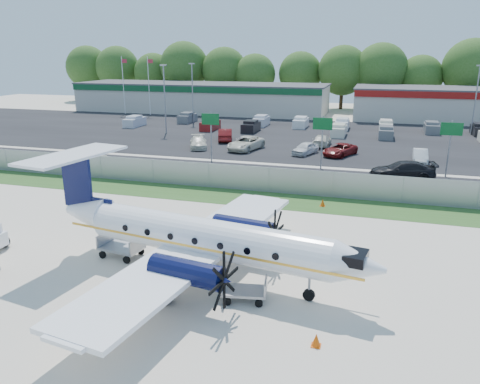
# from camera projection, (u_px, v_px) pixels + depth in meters

# --- Properties ---
(ground) EXTENTS (170.00, 170.00, 0.00)m
(ground) POSITION_uv_depth(u_px,v_px,m) (207.00, 267.00, 24.07)
(ground) COLOR beige
(ground) RESTS_ON ground
(grass_verge) EXTENTS (170.00, 4.00, 0.02)m
(grass_verge) POSITION_uv_depth(u_px,v_px,m) (262.00, 199.00, 35.10)
(grass_verge) COLOR #2D561E
(grass_verge) RESTS_ON ground
(access_road) EXTENTS (170.00, 8.00, 0.02)m
(access_road) POSITION_uv_depth(u_px,v_px,m) (281.00, 177.00, 41.54)
(access_road) COLOR black
(access_road) RESTS_ON ground
(parking_lot) EXTENTS (170.00, 32.00, 0.02)m
(parking_lot) POSITION_uv_depth(u_px,v_px,m) (313.00, 137.00, 60.85)
(parking_lot) COLOR black
(parking_lot) RESTS_ON ground
(perimeter_fence) EXTENTS (120.00, 0.06, 1.99)m
(perimeter_fence) POSITION_uv_depth(u_px,v_px,m) (269.00, 180.00, 36.66)
(perimeter_fence) COLOR gray
(perimeter_fence) RESTS_ON ground
(building_west) EXTENTS (46.40, 12.40, 5.24)m
(building_west) POSITION_uv_depth(u_px,v_px,m) (201.00, 97.00, 86.79)
(building_west) COLOR beige
(building_west) RESTS_ON ground
(sign_left) EXTENTS (1.80, 0.26, 5.00)m
(sign_left) POSITION_uv_depth(u_px,v_px,m) (211.00, 126.00, 46.26)
(sign_left) COLOR gray
(sign_left) RESTS_ON ground
(sign_mid) EXTENTS (1.80, 0.26, 5.00)m
(sign_mid) POSITION_uv_depth(u_px,v_px,m) (322.00, 131.00, 43.29)
(sign_mid) COLOR gray
(sign_mid) RESTS_ON ground
(sign_right) EXTENTS (1.80, 0.26, 5.00)m
(sign_right) POSITION_uv_depth(u_px,v_px,m) (451.00, 137.00, 40.32)
(sign_right) COLOR gray
(sign_right) RESTS_ON ground
(flagpole_west) EXTENTS (1.06, 0.12, 10.00)m
(flagpole_west) POSITION_uv_depth(u_px,v_px,m) (123.00, 82.00, 82.73)
(flagpole_west) COLOR white
(flagpole_west) RESTS_ON ground
(flagpole_east) EXTENTS (1.06, 0.12, 10.00)m
(flagpole_east) POSITION_uv_depth(u_px,v_px,m) (149.00, 82.00, 81.38)
(flagpole_east) COLOR white
(flagpole_east) RESTS_ON ground
(light_pole_nw) EXTENTS (0.90, 0.35, 9.09)m
(light_pole_nw) POSITION_uv_depth(u_px,v_px,m) (165.00, 94.00, 62.92)
(light_pole_nw) COLOR gray
(light_pole_nw) RESTS_ON ground
(light_pole_sw) EXTENTS (0.90, 0.35, 9.09)m
(light_pole_sw) POSITION_uv_depth(u_px,v_px,m) (192.00, 89.00, 72.11)
(light_pole_sw) COLOR gray
(light_pole_sw) RESTS_ON ground
(light_pole_se) EXTENTS (0.90, 0.35, 9.09)m
(light_pole_se) POSITION_uv_depth(u_px,v_px,m) (476.00, 95.00, 61.31)
(light_pole_se) COLOR gray
(light_pole_se) RESTS_ON ground
(tree_line) EXTENTS (112.00, 6.00, 14.00)m
(tree_line) POSITION_uv_depth(u_px,v_px,m) (337.00, 109.00, 92.11)
(tree_line) COLOR #2B5118
(tree_line) RESTS_ON ground
(aircraft) EXTENTS (17.87, 17.55, 5.47)m
(aircraft) POSITION_uv_depth(u_px,v_px,m) (200.00, 237.00, 22.42)
(aircraft) COLOR white
(aircraft) RESTS_ON ground
(baggage_cart_near) EXTENTS (2.43, 1.66, 1.19)m
(baggage_cart_near) POSITION_uv_depth(u_px,v_px,m) (121.00, 247.00, 25.14)
(baggage_cart_near) COLOR gray
(baggage_cart_near) RESTS_ON ground
(baggage_cart_far) EXTENTS (2.14, 1.50, 1.03)m
(baggage_cart_far) POSITION_uv_depth(u_px,v_px,m) (244.00, 290.00, 20.69)
(baggage_cart_far) COLOR gray
(baggage_cart_far) RESTS_ON ground
(cone_nose) EXTENTS (0.37, 0.37, 0.52)m
(cone_nose) POSITION_uv_depth(u_px,v_px,m) (316.00, 340.00, 17.49)
(cone_nose) COLOR #DE4F07
(cone_nose) RESTS_ON ground
(cone_port_wing) EXTENTS (0.41, 0.41, 0.58)m
(cone_port_wing) POSITION_uv_depth(u_px,v_px,m) (101.00, 330.00, 18.12)
(cone_port_wing) COLOR #DE4F07
(cone_port_wing) RESTS_ON ground
(cone_starboard_wing) EXTENTS (0.38, 0.38, 0.54)m
(cone_starboard_wing) POSITION_uv_depth(u_px,v_px,m) (323.00, 203.00, 33.49)
(cone_starboard_wing) COLOR #DE4F07
(cone_starboard_wing) RESTS_ON ground
(road_car_west) EXTENTS (4.01, 1.65, 1.36)m
(road_car_west) POSITION_uv_depth(u_px,v_px,m) (101.00, 168.00, 44.81)
(road_car_west) COLOR beige
(road_car_west) RESTS_ON ground
(road_car_mid) EXTENTS (5.78, 3.06, 1.60)m
(road_car_mid) POSITION_uv_depth(u_px,v_px,m) (401.00, 179.00, 40.66)
(road_car_mid) COLOR black
(road_car_mid) RESTS_ON ground
(parked_car_a) EXTENTS (3.46, 4.94, 1.33)m
(parked_car_a) POSITION_uv_depth(u_px,v_px,m) (198.00, 148.00, 54.03)
(parked_car_a) COLOR beige
(parked_car_a) RESTS_ON ground
(parked_car_b) EXTENTS (3.70, 5.88, 1.51)m
(parked_car_b) POSITION_uv_depth(u_px,v_px,m) (246.00, 150.00, 53.02)
(parked_car_b) COLOR beige
(parked_car_b) RESTS_ON ground
(parked_car_c) EXTENTS (2.84, 4.21, 1.33)m
(parked_car_c) POSITION_uv_depth(u_px,v_px,m) (305.00, 154.00, 50.67)
(parked_car_c) COLOR silver
(parked_car_c) RESTS_ON ground
(parked_car_d) EXTENTS (3.88, 5.13, 1.29)m
(parked_car_d) POSITION_uv_depth(u_px,v_px,m) (340.00, 156.00, 50.07)
(parked_car_d) COLOR maroon
(parked_car_d) RESTS_ON ground
(parked_car_e) EXTENTS (1.47, 3.95, 1.29)m
(parked_car_e) POSITION_uv_depth(u_px,v_px,m) (420.00, 162.00, 47.14)
(parked_car_e) COLOR silver
(parked_car_e) RESTS_ON ground
(parked_car_f) EXTENTS (2.95, 4.97, 1.55)m
(parked_car_f) POSITION_uv_depth(u_px,v_px,m) (225.00, 141.00, 58.46)
(parked_car_f) COLOR maroon
(parked_car_f) RESTS_ON ground
(parked_car_g) EXTENTS (1.95, 4.58, 1.32)m
(parked_car_g) POSITION_uv_depth(u_px,v_px,m) (322.00, 146.00, 55.18)
(parked_car_g) COLOR beige
(parked_car_g) RESTS_ON ground
(far_parking_rows) EXTENTS (56.00, 10.00, 1.60)m
(far_parking_rows) POSITION_uv_depth(u_px,v_px,m) (318.00, 131.00, 65.45)
(far_parking_rows) COLOR gray
(far_parking_rows) RESTS_ON ground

